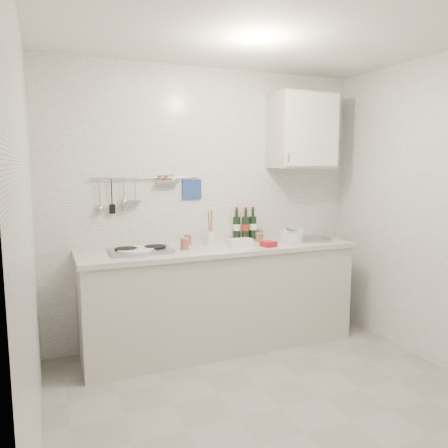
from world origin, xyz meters
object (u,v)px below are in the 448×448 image
plate_stack_hob (135,251)px  wine_bottles (245,223)px  plate_stack_sink (291,236)px  utensil_crock (210,236)px  wall_cabinet (303,131)px

plate_stack_hob → wine_bottles: wine_bottles is taller
plate_stack_sink → wine_bottles: 0.45m
wine_bottles → utensil_crock: bearing=-165.0°
wall_cabinet → plate_stack_sink: 1.01m
wall_cabinet → utensil_crock: bearing=179.1°
wine_bottles → utensil_crock: 0.42m
wall_cabinet → utensil_crock: (-0.94, 0.01, -0.96)m
utensil_crock → wall_cabinet: bearing=-0.9°
wine_bottles → plate_stack_hob: bearing=-166.0°
plate_stack_hob → plate_stack_sink: size_ratio=1.18×
wall_cabinet → utensil_crock: wall_cabinet is taller
wall_cabinet → utensil_crock: size_ratio=2.21×
plate_stack_sink → utensil_crock: utensil_crock is taller
plate_stack_sink → utensil_crock: size_ratio=0.85×
wall_cabinet → wine_bottles: bearing=167.5°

